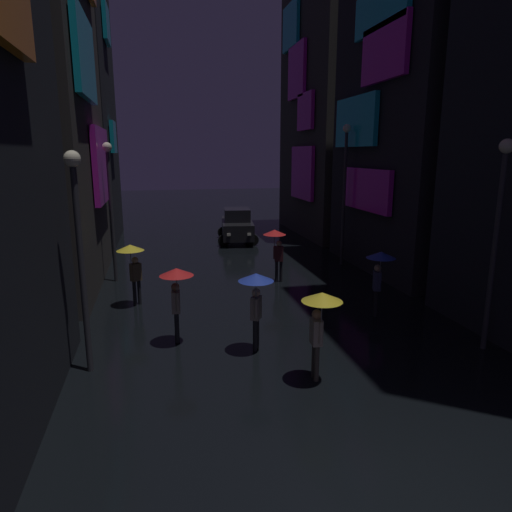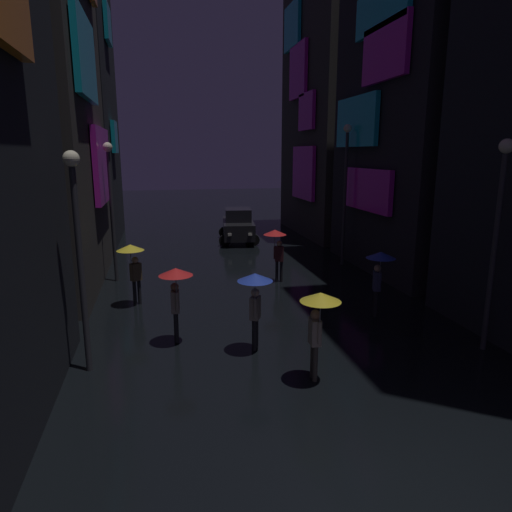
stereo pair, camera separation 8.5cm
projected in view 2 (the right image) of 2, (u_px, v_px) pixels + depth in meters
name	position (u px, v px, depth m)	size (l,w,h in m)	color
ground_plane	(399.00, 510.00, 6.61)	(120.00, 120.00, 0.00)	black
building_left_mid	(29.00, 81.00, 16.09)	(4.25, 8.58, 15.05)	#33302D
building_left_far	(72.00, 91.00, 24.47)	(4.25, 8.52, 16.62)	black
building_right_mid	(416.00, 109.00, 19.00)	(4.25, 7.96, 13.70)	black
building_right_far	(332.00, 108.00, 27.86)	(4.25, 8.96, 15.47)	#33302D
pedestrian_foreground_right_blue	(379.00, 266.00, 13.98)	(0.90, 0.90, 2.12)	black
pedestrian_midstreet_left_yellow	(132.00, 258.00, 15.08)	(0.90, 0.90, 2.12)	black
pedestrian_foreground_left_red	(276.00, 241.00, 17.92)	(0.90, 0.90, 2.12)	black
pedestrian_midstreet_centre_red	(176.00, 284.00, 12.03)	(0.90, 0.90, 2.12)	black
pedestrian_near_crossing_blue	(255.00, 290.00, 11.52)	(0.90, 0.90, 2.12)	black
pedestrian_far_right_yellow	(319.00, 312.00, 9.95)	(0.90, 0.90, 2.12)	#38332D
car_distant	(238.00, 226.00, 26.44)	(2.60, 4.31, 1.92)	black
streetlamp_left_near	(78.00, 237.00, 10.14)	(0.36, 0.36, 5.11)	#2D2D33
streetlamp_right_near	(498.00, 222.00, 11.29)	(0.36, 0.36, 5.39)	#2D2D33
streetlamp_left_far	(111.00, 196.00, 17.67)	(0.36, 0.36, 5.45)	#2D2D33
streetlamp_right_far	(346.00, 180.00, 20.31)	(0.36, 0.36, 6.27)	#2D2D33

